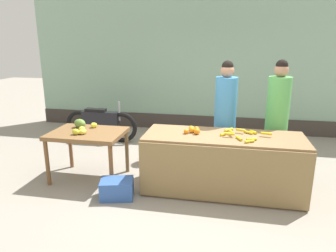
# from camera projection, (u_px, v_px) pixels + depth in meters

# --- Properties ---
(ground_plane) EXTENTS (24.00, 24.00, 0.00)m
(ground_plane) POSITION_uv_depth(u_px,v_px,m) (186.00, 186.00, 4.58)
(ground_plane) COLOR gray
(market_wall_back) EXTENTS (8.35, 0.23, 3.16)m
(market_wall_back) POSITION_uv_depth(u_px,v_px,m) (206.00, 65.00, 7.12)
(market_wall_back) COLOR #8CB299
(market_wall_back) RESTS_ON ground
(fruit_stall_counter) EXTENTS (2.21, 0.84, 0.82)m
(fruit_stall_counter) POSITION_uv_depth(u_px,v_px,m) (222.00, 163.00, 4.36)
(fruit_stall_counter) COLOR olive
(fruit_stall_counter) RESTS_ON ground
(side_table_wooden) EXTENTS (1.10, 0.79, 0.76)m
(side_table_wooden) POSITION_uv_depth(u_px,v_px,m) (88.00, 137.00, 4.68)
(side_table_wooden) COLOR brown
(side_table_wooden) RESTS_ON ground
(banana_bunch_pile) EXTENTS (0.70, 0.62, 0.07)m
(banana_bunch_pile) POSITION_uv_depth(u_px,v_px,m) (241.00, 134.00, 4.24)
(banana_bunch_pile) COLOR yellow
(banana_bunch_pile) RESTS_ON fruit_stall_counter
(orange_pile) EXTENTS (0.23, 0.25, 0.09)m
(orange_pile) POSITION_uv_depth(u_px,v_px,m) (193.00, 130.00, 4.37)
(orange_pile) COLOR orange
(orange_pile) RESTS_ON fruit_stall_counter
(mango_papaya_pile) EXTENTS (0.41, 0.52, 0.14)m
(mango_papaya_pile) POSITION_uv_depth(u_px,v_px,m) (82.00, 126.00, 4.75)
(mango_papaya_pile) COLOR yellow
(mango_papaya_pile) RESTS_ON side_table_wooden
(vendor_woman_blue_shirt) EXTENTS (0.34, 0.34, 1.81)m
(vendor_woman_blue_shirt) POSITION_uv_depth(u_px,v_px,m) (225.00, 118.00, 4.85)
(vendor_woman_blue_shirt) COLOR #33333D
(vendor_woman_blue_shirt) RESTS_ON ground
(vendor_woman_green_shirt) EXTENTS (0.34, 0.34, 1.83)m
(vendor_woman_green_shirt) POSITION_uv_depth(u_px,v_px,m) (277.00, 119.00, 4.73)
(vendor_woman_green_shirt) COLOR #33333D
(vendor_woman_green_shirt) RESTS_ON ground
(parked_motorcycle) EXTENTS (1.60, 0.18, 0.88)m
(parked_motorcycle) POSITION_uv_depth(u_px,v_px,m) (101.00, 123.00, 6.55)
(parked_motorcycle) COLOR black
(parked_motorcycle) RESTS_ON ground
(produce_crate) EXTENTS (0.50, 0.42, 0.26)m
(produce_crate) POSITION_uv_depth(u_px,v_px,m) (117.00, 189.00, 4.22)
(produce_crate) COLOR #3359A5
(produce_crate) RESTS_ON ground
(produce_sack) EXTENTS (0.44, 0.41, 0.60)m
(produce_sack) POSITION_uv_depth(u_px,v_px,m) (152.00, 146.00, 5.41)
(produce_sack) COLOR maroon
(produce_sack) RESTS_ON ground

